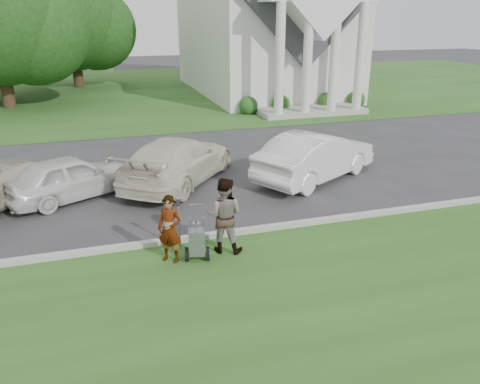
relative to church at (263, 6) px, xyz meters
name	(u,v)px	position (x,y,z in m)	size (l,w,h in m)	color
ground	(234,245)	(-9.00, -23.11, -5.94)	(120.00, 120.00, 0.00)	#333335
grass_strip	(280,315)	(-9.00, -26.11, -5.93)	(80.00, 7.00, 0.01)	#2B4E1A
church_lawn	(134,90)	(-9.00, 3.89, -5.93)	(80.00, 30.00, 0.01)	#2B4E1A
curb	(228,233)	(-9.00, -22.56, -5.86)	(80.00, 0.18, 0.15)	#9E9E93
church	(263,6)	(0.00, 0.00, 0.00)	(9.19, 19.00, 24.10)	white
tree_back	(72,24)	(-13.01, 6.87, -1.21)	(9.61, 7.60, 8.89)	#332316
striping_cart	(197,243)	(-10.03, -23.57, -5.50)	(0.68, 1.17, 1.03)	black
person_left	(170,230)	(-10.61, -23.43, -5.15)	(0.58, 0.38, 1.59)	#999999
person_right	(224,216)	(-9.31, -23.31, -5.02)	(0.89, 0.70, 1.84)	#999999
parking_meter_near	(179,218)	(-10.31, -22.91, -5.11)	(0.10, 0.09, 1.32)	gray
car_b	(71,177)	(-12.87, -18.55, -5.26)	(1.61, 4.00, 1.36)	silver
car_c	(178,160)	(-9.47, -18.05, -5.16)	(2.17, 5.34, 1.55)	beige
car_d	(316,156)	(-4.90, -19.08, -5.12)	(1.74, 4.98, 1.64)	silver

